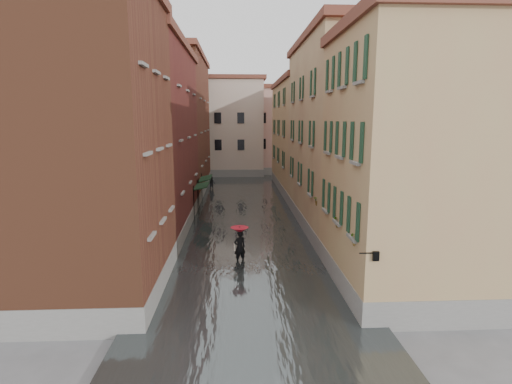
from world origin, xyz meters
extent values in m
plane|color=#5D5D60|center=(0.00, 0.00, 0.00)|extent=(120.00, 120.00, 0.00)
cube|color=#414748|center=(0.00, 13.00, 0.10)|extent=(10.00, 60.00, 0.20)
cube|color=brown|center=(-7.00, -2.00, 6.50)|extent=(6.00, 8.00, 13.00)
cube|color=#5B251C|center=(-7.00, 9.00, 6.25)|extent=(6.00, 14.00, 12.50)
cube|color=brown|center=(-7.00, 24.00, 7.00)|extent=(6.00, 16.00, 14.00)
cube|color=tan|center=(7.00, -2.00, 5.75)|extent=(6.00, 8.00, 11.50)
cube|color=tan|center=(7.00, 9.00, 6.50)|extent=(6.00, 14.00, 13.00)
cube|color=tan|center=(7.00, 24.00, 5.75)|extent=(6.00, 16.00, 11.50)
cube|color=#B7A591|center=(-3.00, 38.00, 6.50)|extent=(12.00, 9.00, 13.00)
cube|color=tan|center=(6.00, 40.00, 6.00)|extent=(10.00, 9.00, 12.00)
cube|color=black|center=(-3.45, 12.45, 2.55)|extent=(1.09, 2.99, 0.31)
cylinder|color=black|center=(-3.95, 10.96, 1.40)|extent=(0.06, 0.06, 2.80)
cylinder|color=black|center=(-3.95, 13.94, 1.40)|extent=(0.06, 0.06, 2.80)
cube|color=black|center=(-3.45, 16.56, 2.55)|extent=(1.09, 3.33, 0.31)
cylinder|color=black|center=(-3.95, 14.89, 1.40)|extent=(0.06, 0.06, 2.80)
cylinder|color=black|center=(-3.95, 18.22, 1.40)|extent=(0.06, 0.06, 2.80)
cylinder|color=black|center=(4.05, -6.00, 3.10)|extent=(0.60, 0.05, 0.05)
cube|color=black|center=(4.35, -6.00, 3.00)|extent=(0.22, 0.22, 0.35)
cube|color=beige|center=(4.35, -6.00, 3.00)|extent=(0.14, 0.14, 0.24)
cube|color=brown|center=(4.12, -4.54, 3.15)|extent=(0.22, 0.85, 0.18)
imported|color=#265926|center=(4.12, -4.54, 3.57)|extent=(0.59, 0.51, 0.66)
cube|color=brown|center=(4.12, -1.83, 3.15)|extent=(0.22, 0.85, 0.18)
imported|color=#265926|center=(4.12, -1.83, 3.57)|extent=(0.59, 0.51, 0.66)
cube|color=brown|center=(4.12, 2.96, 3.15)|extent=(0.22, 0.85, 0.18)
imported|color=#265926|center=(4.12, 2.96, 3.57)|extent=(0.59, 0.51, 0.66)
imported|color=black|center=(-0.49, 1.46, 0.94)|extent=(0.81, 0.69, 1.87)
cube|color=beige|center=(-0.77, 1.51, 0.95)|extent=(0.08, 0.30, 0.38)
cylinder|color=black|center=(-0.49, 1.46, 1.35)|extent=(0.02, 0.02, 1.00)
cone|color=red|center=(-0.49, 1.46, 1.92)|extent=(1.01, 1.01, 0.28)
imported|color=black|center=(-3.37, 24.31, 0.81)|extent=(0.82, 0.66, 1.62)
camera|label=1|loc=(-0.64, -19.49, 7.85)|focal=28.00mm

